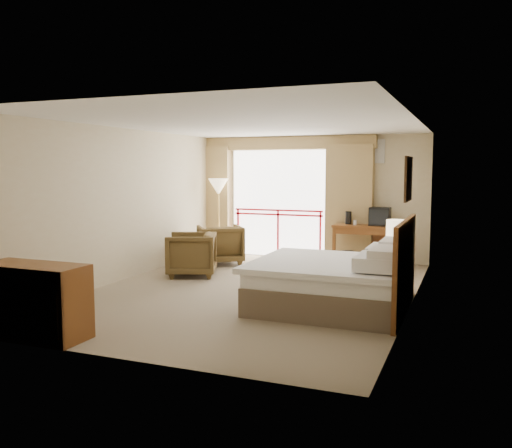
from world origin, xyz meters
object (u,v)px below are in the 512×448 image
at_px(table_lamp, 398,230).
at_px(armchair_near, 192,276).
at_px(bed, 335,282).
at_px(desk, 365,233).
at_px(dresser, 33,301).
at_px(side_table, 193,250).
at_px(floor_lamp, 218,190).
at_px(nightstand, 396,278).
at_px(wastebasket, 348,259).
at_px(tv, 380,217).
at_px(armchair_far, 220,264).

distance_m(table_lamp, armchair_near, 3.88).
height_order(bed, desk, bed).
relative_size(desk, dresser, 0.97).
distance_m(side_table, floor_lamp, 1.86).
relative_size(nightstand, wastebasket, 1.66).
relative_size(armchair_near, floor_lamp, 0.50).
distance_m(tv, dresser, 7.05).
xyz_separation_m(wastebasket, floor_lamp, (-2.98, 0.17, 1.36)).
height_order(table_lamp, armchair_near, table_lamp).
distance_m(side_table, dresser, 4.70).
relative_size(nightstand, armchair_near, 0.61).
bearing_deg(nightstand, floor_lamp, 155.09).
distance_m(bed, wastebasket, 3.36).
height_order(bed, side_table, bed).
bearing_deg(wastebasket, side_table, -155.74).
relative_size(armchair_far, side_table, 1.67).
relative_size(table_lamp, floor_lamp, 0.36).
height_order(nightstand, tv, tv).
height_order(side_table, floor_lamp, floor_lamp).
relative_size(desk, side_table, 2.37).
bearing_deg(table_lamp, desk, 110.77).
xyz_separation_m(tv, floor_lamp, (-3.55, -0.21, 0.51)).
xyz_separation_m(nightstand, wastebasket, (-1.23, 2.16, -0.11)).
xyz_separation_m(nightstand, floor_lamp, (-4.22, 2.33, 1.25)).
bearing_deg(armchair_near, desk, 109.27).
bearing_deg(desk, floor_lamp, -177.84).
bearing_deg(tv, wastebasket, -161.76).
bearing_deg(armchair_near, dresser, -21.12).
height_order(tv, armchair_near, tv).
bearing_deg(dresser, side_table, 98.41).
height_order(tv, floor_lamp, floor_lamp).
height_order(desk, tv, tv).
height_order(nightstand, desk, desk).
relative_size(table_lamp, side_table, 1.17).
bearing_deg(wastebasket, nightstand, -60.31).
xyz_separation_m(table_lamp, side_table, (-4.10, 0.82, -0.66)).
xyz_separation_m(tv, armchair_far, (-3.13, -1.01, -1.01)).
distance_m(nightstand, tv, 2.73).
distance_m(desk, tv, 0.48).
bearing_deg(desk, table_lamp, -71.78).
distance_m(bed, nightstand, 1.35).
distance_m(table_lamp, armchair_far, 4.20).
bearing_deg(bed, dresser, -138.07).
relative_size(table_lamp, desk, 0.49).
xyz_separation_m(bed, armchair_far, (-3.09, 2.67, -0.38)).
height_order(table_lamp, wastebasket, table_lamp).
distance_m(wastebasket, floor_lamp, 3.28).
distance_m(nightstand, wastebasket, 2.49).
xyz_separation_m(desk, dresser, (-2.71, -6.41, -0.21)).
distance_m(armchair_far, side_table, 0.81).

